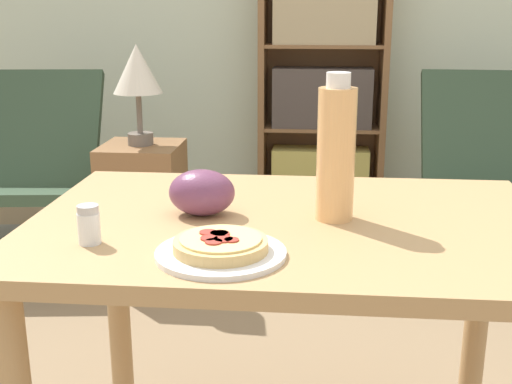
# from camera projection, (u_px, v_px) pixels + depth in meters

# --- Properties ---
(dining_table) EXTENTS (1.07, 0.72, 0.75)m
(dining_table) POSITION_uv_depth(u_px,v_px,m) (290.00, 274.00, 1.35)
(dining_table) COLOR tan
(dining_table) RESTS_ON ground_plane
(pizza_on_plate) EXTENTS (0.23, 0.23, 0.04)m
(pizza_on_plate) POSITION_uv_depth(u_px,v_px,m) (221.00, 248.00, 1.12)
(pizza_on_plate) COLOR white
(pizza_on_plate) RESTS_ON dining_table
(grape_bunch) EXTENTS (0.14, 0.11, 0.10)m
(grape_bunch) POSITION_uv_depth(u_px,v_px,m) (202.00, 193.00, 1.33)
(grape_bunch) COLOR #6B3856
(grape_bunch) RESTS_ON dining_table
(drink_bottle) EXTENTS (0.08, 0.08, 0.30)m
(drink_bottle) POSITION_uv_depth(u_px,v_px,m) (336.00, 152.00, 1.28)
(drink_bottle) COLOR #EFB270
(drink_bottle) RESTS_ON dining_table
(salt_shaker) EXTENTS (0.04, 0.04, 0.07)m
(salt_shaker) POSITION_uv_depth(u_px,v_px,m) (89.00, 225.00, 1.17)
(salt_shaker) COLOR white
(salt_shaker) RESTS_ON dining_table
(lounge_chair_near) EXTENTS (0.72, 0.83, 0.88)m
(lounge_chair_near) POSITION_uv_depth(u_px,v_px,m) (27.00, 202.00, 3.04)
(lounge_chair_near) COLOR slate
(lounge_chair_near) RESTS_ON ground_plane
(lounge_chair_far) EXTENTS (0.67, 0.79, 0.88)m
(lounge_chair_far) POSITION_uv_depth(u_px,v_px,m) (491.00, 204.00, 3.02)
(lounge_chair_far) COLOR slate
(lounge_chair_far) RESTS_ON ground_plane
(bookshelf) EXTENTS (0.73, 0.28, 1.46)m
(bookshelf) POSITION_uv_depth(u_px,v_px,m) (322.00, 94.00, 3.74)
(bookshelf) COLOR brown
(bookshelf) RESTS_ON ground_plane
(side_table) EXTENTS (0.34, 0.34, 0.60)m
(side_table) POSITION_uv_depth(u_px,v_px,m) (144.00, 210.00, 2.87)
(side_table) COLOR brown
(side_table) RESTS_ON ground_plane
(table_lamp) EXTENTS (0.21, 0.21, 0.43)m
(table_lamp) POSITION_uv_depth(u_px,v_px,m) (137.00, 74.00, 2.71)
(table_lamp) COLOR #665B51
(table_lamp) RESTS_ON side_table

